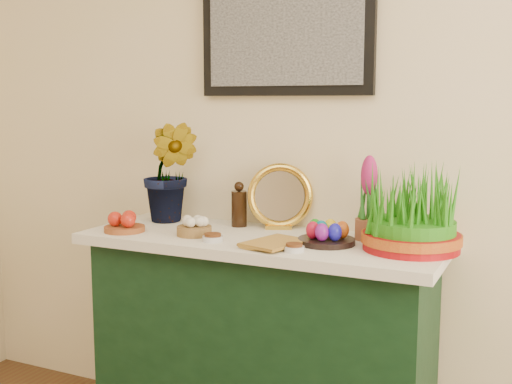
# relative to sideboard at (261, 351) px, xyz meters

# --- Properties ---
(sideboard) EXTENTS (1.30, 0.45, 0.85)m
(sideboard) POSITION_rel_sideboard_xyz_m (0.00, 0.00, 0.00)
(sideboard) COLOR #12331A
(sideboard) RESTS_ON ground
(tablecloth) EXTENTS (1.40, 0.55, 0.04)m
(tablecloth) POSITION_rel_sideboard_xyz_m (0.00, 0.00, 0.45)
(tablecloth) COLOR silver
(tablecloth) RESTS_ON sideboard
(hyacinth_green) EXTENTS (0.33, 0.29, 0.57)m
(hyacinth_green) POSITION_rel_sideboard_xyz_m (-0.48, 0.11, 0.75)
(hyacinth_green) COLOR #246B1F
(hyacinth_green) RESTS_ON tablecloth
(apple_bowl) EXTENTS (0.18, 0.18, 0.08)m
(apple_bowl) POSITION_rel_sideboard_xyz_m (-0.54, -0.15, 0.50)
(apple_bowl) COLOR brown
(apple_bowl) RESTS_ON tablecloth
(garlic_basket) EXTENTS (0.16, 0.16, 0.08)m
(garlic_basket) POSITION_rel_sideboard_xyz_m (-0.24, -0.10, 0.50)
(garlic_basket) COLOR olive
(garlic_basket) RESTS_ON tablecloth
(vinegar_cruet) EXTENTS (0.06, 0.06, 0.19)m
(vinegar_cruet) POSITION_rel_sideboard_xyz_m (-0.17, 0.14, 0.55)
(vinegar_cruet) COLOR black
(vinegar_cruet) RESTS_ON tablecloth
(mirror) EXTENTS (0.27, 0.16, 0.27)m
(mirror) POSITION_rel_sideboard_xyz_m (0.00, 0.18, 0.59)
(mirror) COLOR gold
(mirror) RESTS_ON tablecloth
(book) EXTENTS (0.20, 0.25, 0.03)m
(book) POSITION_rel_sideboard_xyz_m (0.04, -0.12, 0.48)
(book) COLOR #AF802F
(book) RESTS_ON tablecloth
(spice_dish_left) EXTENTS (0.08, 0.08, 0.03)m
(spice_dish_left) POSITION_rel_sideboard_xyz_m (-0.13, -0.16, 0.48)
(spice_dish_left) COLOR silver
(spice_dish_left) RESTS_ON tablecloth
(spice_dish_right) EXTENTS (0.07, 0.07, 0.03)m
(spice_dish_right) POSITION_rel_sideboard_xyz_m (0.21, -0.18, 0.48)
(spice_dish_right) COLOR silver
(spice_dish_right) RESTS_ON tablecloth
(egg_plate) EXTENTS (0.22, 0.22, 0.09)m
(egg_plate) POSITION_rel_sideboard_xyz_m (0.27, -0.02, 0.50)
(egg_plate) COLOR black
(egg_plate) RESTS_ON tablecloth
(hyacinth_pink) EXTENTS (0.10, 0.10, 0.32)m
(hyacinth_pink) POSITION_rel_sideboard_xyz_m (0.39, 0.12, 0.61)
(hyacinth_pink) COLOR #9A5538
(hyacinth_pink) RESTS_ON tablecloth
(wheatgrass_sabzeh) EXTENTS (0.35, 0.35, 0.29)m
(wheatgrass_sabzeh) POSITION_rel_sideboard_xyz_m (0.57, 0.02, 0.59)
(wheatgrass_sabzeh) COLOR #990B0F
(wheatgrass_sabzeh) RESTS_ON tablecloth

